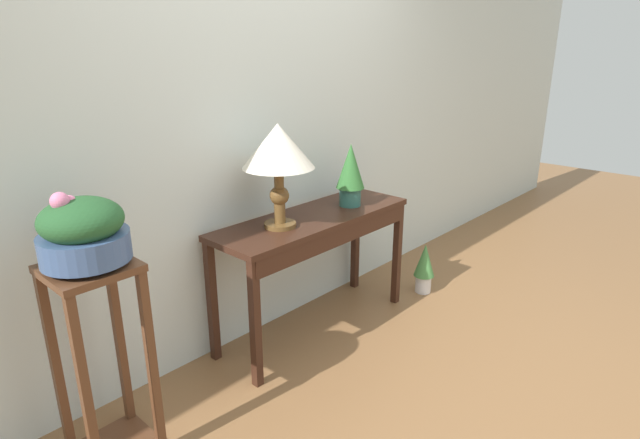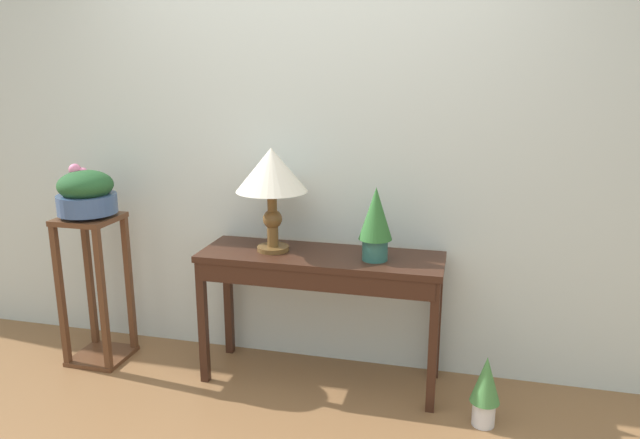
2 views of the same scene
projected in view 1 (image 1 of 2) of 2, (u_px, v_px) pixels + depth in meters
ground_plane at (466, 420)px, 2.46m from camera, size 12.00×12.00×0.01m
back_wall_with_art at (259, 101)px, 2.92m from camera, size 9.00×0.10×2.80m
console_table at (317, 232)px, 3.04m from camera, size 1.32×0.43×0.75m
table_lamp at (278, 150)px, 2.70m from camera, size 0.39×0.39×0.57m
potted_plant_on_console at (350, 172)px, 3.14m from camera, size 0.18×0.18×0.39m
pedestal_stand_left at (104, 365)px, 2.12m from camera, size 0.32×0.32×0.90m
planter_bowl_wide at (83, 232)px, 1.93m from camera, size 0.33×0.33×0.30m
potted_plant_floor at (424, 266)px, 3.66m from camera, size 0.15×0.15×0.37m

